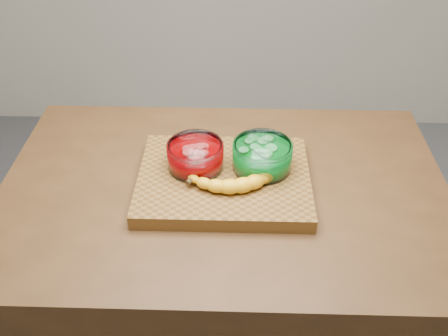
{
  "coord_description": "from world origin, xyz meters",
  "views": [
    {
      "loc": [
        0.03,
        -1.02,
        1.76
      ],
      "look_at": [
        0.0,
        0.0,
        0.96
      ],
      "focal_mm": 40.0,
      "sensor_mm": 36.0,
      "label": 1
    }
  ],
  "objects": [
    {
      "name": "cutting_board",
      "position": [
        0.0,
        0.0,
        0.92
      ],
      "size": [
        0.45,
        0.35,
        0.04
      ],
      "primitive_type": "cube",
      "color": "brown",
      "rests_on": "counter"
    },
    {
      "name": "bowl_red",
      "position": [
        -0.08,
        0.03,
        0.97
      ],
      "size": [
        0.15,
        0.15,
        0.07
      ],
      "color": "white",
      "rests_on": "cutting_board"
    },
    {
      "name": "bowl_green",
      "position": [
        0.1,
        0.03,
        0.98
      ],
      "size": [
        0.16,
        0.16,
        0.07
      ],
      "color": "white",
      "rests_on": "cutting_board"
    },
    {
      "name": "counter",
      "position": [
        0.0,
        0.0,
        0.45
      ],
      "size": [
        1.2,
        0.8,
        0.9
      ],
      "primitive_type": "cube",
      "color": "#472B15",
      "rests_on": "ground"
    },
    {
      "name": "banana",
      "position": [
        0.03,
        -0.02,
        0.96
      ],
      "size": [
        0.27,
        0.16,
        0.04
      ],
      "primitive_type": null,
      "color": "#ECA814",
      "rests_on": "cutting_board"
    }
  ]
}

